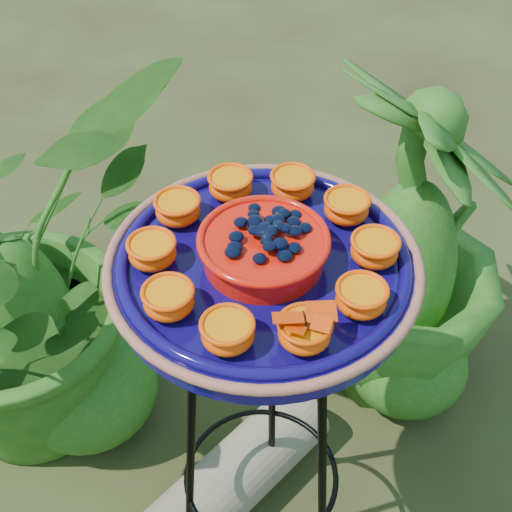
# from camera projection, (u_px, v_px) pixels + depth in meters

# --- Properties ---
(tripod_stand) EXTENTS (0.46, 0.46, 0.96)m
(tripod_stand) POSITION_uv_depth(u_px,v_px,m) (262.00, 412.00, 1.43)
(tripod_stand) COLOR black
(tripod_stand) RESTS_ON ground
(feeder_dish) EXTENTS (0.64, 0.64, 0.11)m
(feeder_dish) POSITION_uv_depth(u_px,v_px,m) (263.00, 262.00, 1.14)
(feeder_dish) COLOR #0D0650
(feeder_dish) RESTS_ON tripod_stand
(driftwood_log) EXTENTS (0.55, 0.45, 0.18)m
(driftwood_log) POSITION_uv_depth(u_px,v_px,m) (238.00, 473.00, 1.88)
(driftwood_log) COLOR gray
(driftwood_log) RESTS_ON ground
(shrub_back_left) EXTENTS (1.20, 1.22, 1.03)m
(shrub_back_left) POSITION_uv_depth(u_px,v_px,m) (6.00, 272.00, 1.82)
(shrub_back_left) COLOR #235316
(shrub_back_left) RESTS_ON ground
(shrub_back_right) EXTENTS (0.65, 0.65, 1.01)m
(shrub_back_right) POSITION_uv_depth(u_px,v_px,m) (408.00, 244.00, 1.91)
(shrub_back_right) COLOR #235316
(shrub_back_right) RESTS_ON ground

